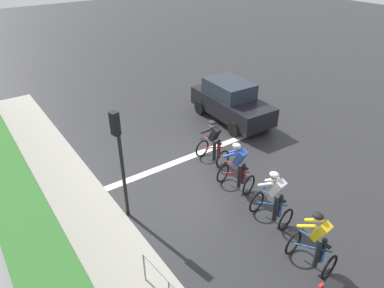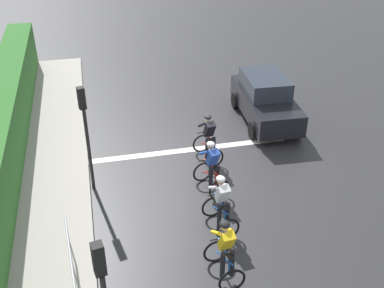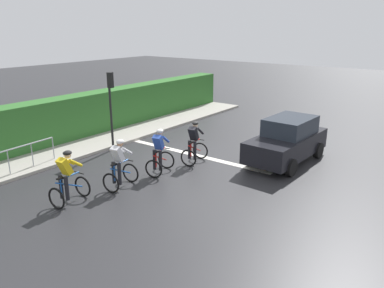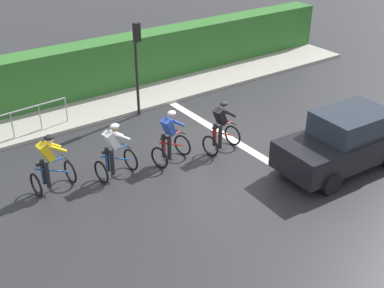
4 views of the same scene
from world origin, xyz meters
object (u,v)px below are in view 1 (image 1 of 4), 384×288
cyclist_second (274,199)px  car_black (231,101)px  cyclist_mid (237,168)px  cyclist_fourth (213,143)px  cyclist_lead (315,242)px  traffic_light_near_crossing (119,150)px

cyclist_second → car_black: car_black is taller
cyclist_second → cyclist_mid: bearing=-96.6°
cyclist_fourth → cyclist_mid: bearing=78.6°
car_black → cyclist_fourth: bearing=39.3°
cyclist_mid → car_black: bearing=-128.5°
cyclist_lead → traffic_light_near_crossing: size_ratio=0.50×
cyclist_lead → cyclist_second: 1.77m
cyclist_second → car_black: (-3.38, -5.75, 0.08)m
cyclist_lead → car_black: car_black is taller
cyclist_lead → cyclist_fourth: bearing=-100.3°
car_black → cyclist_mid: bearing=51.5°
cyclist_lead → cyclist_fourth: size_ratio=1.00×
cyclist_lead → cyclist_mid: bearing=-99.8°
cyclist_second → car_black: 6.67m
cyclist_lead → car_black: (-3.78, -7.47, 0.08)m
traffic_light_near_crossing → cyclist_lead: bearing=123.3°
cyclist_fourth → car_black: car_black is taller
cyclist_fourth → cyclist_second: bearing=81.0°
cyclist_fourth → car_black: (-2.84, -2.33, 0.08)m
car_black → traffic_light_near_crossing: bearing=24.5°
cyclist_lead → cyclist_second: (-0.40, -1.72, 0.00)m
cyclist_lead → traffic_light_near_crossing: bearing=-56.7°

